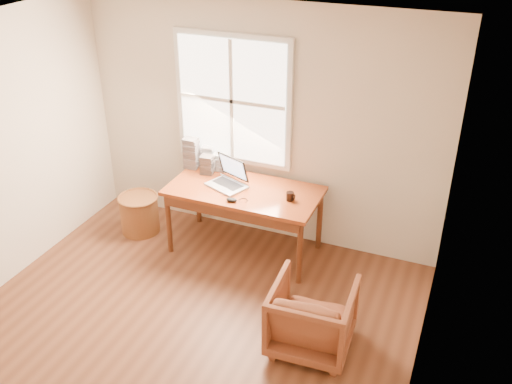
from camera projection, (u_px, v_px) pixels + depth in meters
room_shell at (156, 216)px, 4.36m from camera, size 4.04×4.54×2.64m
desk at (244, 191)px, 5.96m from camera, size 1.60×0.80×0.04m
armchair at (312, 316)px, 4.85m from camera, size 0.71×0.73×0.64m
wicker_stool at (140, 214)px, 6.55m from camera, size 0.47×0.47×0.44m
laptop at (226, 173)px, 5.93m from camera, size 0.56×0.57×0.32m
mouse at (232, 200)px, 5.71m from camera, size 0.12×0.08×0.04m
coffee_mug at (290, 196)px, 5.73m from camera, size 0.08×0.08×0.09m
cd_stack_a at (208, 157)px, 6.37m from camera, size 0.15×0.14×0.25m
cd_stack_b at (207, 164)px, 6.24m from camera, size 0.15×0.13×0.21m
cd_stack_c at (192, 153)px, 6.34m from camera, size 0.16×0.15×0.35m
cd_stack_d at (221, 162)px, 6.32m from camera, size 0.17×0.15×0.19m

